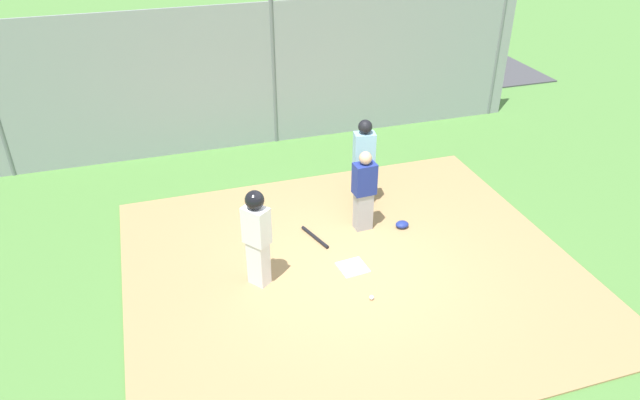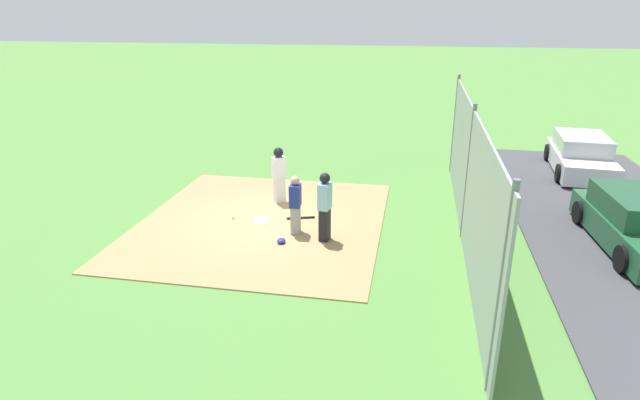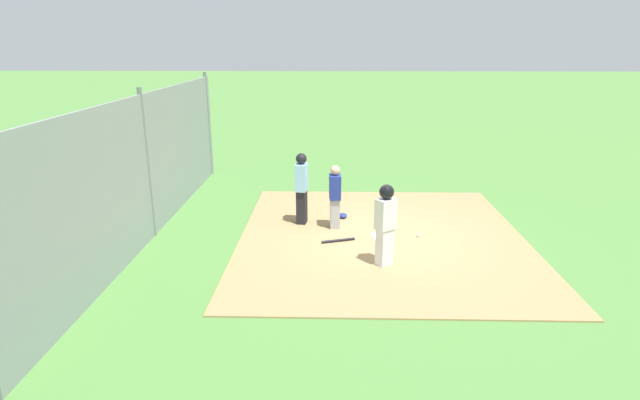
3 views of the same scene
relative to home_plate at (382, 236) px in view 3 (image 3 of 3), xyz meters
The scene contains 10 objects.
ground_plane 0.04m from the home_plate, ahead, with size 140.00×140.00×0.00m, color #51843D.
dirt_infield 0.03m from the home_plate, ahead, with size 7.20×6.40×0.03m, color #A88456.
home_plate is the anchor object (origin of this frame).
catcher 1.44m from the home_plate, 118.44° to the right, with size 0.40×0.28×1.51m.
umpire 2.25m from the home_plate, 115.16° to the right, with size 0.42×0.32×1.73m.
runner 1.79m from the home_plate, ahead, with size 0.44×0.46×1.65m.
baseball_bat 1.05m from the home_plate, 71.07° to the right, with size 0.06×0.06×0.77m, color black.
catcher_mask 1.53m from the home_plate, 145.69° to the right, with size 0.24×0.20×0.12m, color navy.
baseball 0.82m from the home_plate, 90.16° to the left, with size 0.07×0.07×0.07m, color white.
backstop_fence 5.46m from the home_plate, 90.00° to the right, with size 12.00×0.10×3.35m.
Camera 3 is at (10.86, -1.12, 4.25)m, focal length 28.63 mm.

